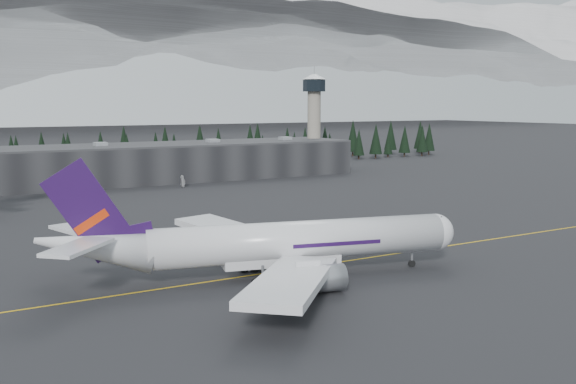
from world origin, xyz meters
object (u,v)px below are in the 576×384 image
terminal (131,163)px  gse_vehicle_b (183,185)px  jet_main (264,244)px  control_tower (314,111)px  gse_vehicle_a (65,196)px

terminal → gse_vehicle_b: bearing=-65.0°
jet_main → gse_vehicle_b: jet_main is taller
control_tower → gse_vehicle_a: control_tower is taller
gse_vehicle_a → control_tower: bearing=-7.6°
terminal → control_tower: control_tower is taller
terminal → jet_main: size_ratio=2.53×
terminal → gse_vehicle_a: (-27.49, -28.60, -5.62)m
control_tower → terminal: bearing=-177.7°
control_tower → jet_main: size_ratio=0.60×
gse_vehicle_b → gse_vehicle_a: bearing=-77.6°
control_tower → gse_vehicle_a: size_ratio=7.71×
terminal → control_tower: size_ratio=4.24×
gse_vehicle_a → gse_vehicle_b: size_ratio=1.29×
jet_main → gse_vehicle_a: jet_main is taller
gse_vehicle_b → terminal: bearing=-153.0°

